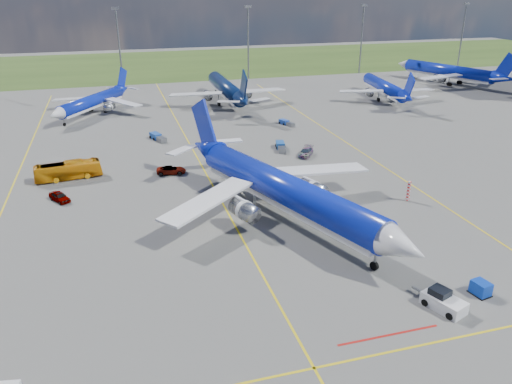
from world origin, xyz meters
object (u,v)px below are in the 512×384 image
object	(u,v)px
service_car_a	(60,197)
baggage_tug_e	(286,123)
main_airliner	(284,219)
uld_container	(481,288)
service_car_b	(171,170)
baggage_tug_w	(281,147)
bg_jet_n	(227,103)
bg_jet_ne	(383,99)
bg_jet_ene	(446,84)
bg_jet_nnw	(94,114)
service_car_c	(306,152)
baggage_tug_c	(158,137)
pushback_tug	(443,301)
warning_post	(408,191)
apron_bus	(68,171)

from	to	relation	value
service_car_a	baggage_tug_e	xyz separation A→B (m)	(45.40, 30.49, -0.22)
main_airliner	uld_container	bearing A→B (deg)	-78.48
uld_container	service_car_b	size ratio (longest dim) A/B	0.37
service_car_a	main_airliner	bearing A→B (deg)	-59.00
baggage_tug_w	uld_container	bearing A→B (deg)	-73.02
bg_jet_n	bg_jet_ne	world-z (taller)	bg_jet_n
bg_jet_ene	uld_container	world-z (taller)	bg_jet_ene
bg_jet_nnw	bg_jet_n	bearing A→B (deg)	37.86
service_car_c	baggage_tug_c	bearing A→B (deg)	-179.46
bg_jet_nnw	main_airliner	bearing A→B (deg)	-37.00
service_car_c	baggage_tug_e	distance (m)	21.54
bg_jet_nnw	bg_jet_n	xyz separation A→B (m)	(33.55, 3.15, 0.00)
pushback_tug	bg_jet_ene	bearing A→B (deg)	33.44
warning_post	bg_jet_ene	world-z (taller)	bg_jet_ene
pushback_tug	service_car_c	bearing A→B (deg)	64.07
warning_post	service_car_c	xyz separation A→B (m)	(-6.74, 23.10, -0.79)
pushback_tug	bg_jet_nnw	bearing A→B (deg)	89.52
bg_jet_ne	uld_container	bearing A→B (deg)	75.49
baggage_tug_e	service_car_c	bearing A→B (deg)	-119.47
bg_jet_ne	baggage_tug_w	world-z (taller)	bg_jet_ne
baggage_tug_w	pushback_tug	bearing A→B (deg)	-78.76
bg_jet_nnw	baggage_tug_e	size ratio (longest dim) A/B	7.31
pushback_tug	baggage_tug_e	bearing A→B (deg)	62.58
bg_jet_ne	pushback_tug	size ratio (longest dim) A/B	6.28
service_car_b	apron_bus	bearing A→B (deg)	90.55
bg_jet_nnw	baggage_tug_w	distance (m)	51.66
uld_container	apron_bus	size ratio (longest dim) A/B	0.17
baggage_tug_e	bg_jet_ene	bearing A→B (deg)	7.06
bg_jet_ene	apron_bus	xyz separation A→B (m)	(-109.01, -53.88, 1.44)
service_car_b	baggage_tug_c	world-z (taller)	service_car_b
bg_jet_ne	pushback_tug	world-z (taller)	bg_jet_ne
apron_bus	bg_jet_ene	bearing A→B (deg)	-71.81
uld_container	service_car_a	world-z (taller)	uld_container
bg_jet_nnw	baggage_tug_c	distance (m)	28.69
apron_bus	baggage_tug_e	size ratio (longest dim) A/B	2.26
baggage_tug_c	bg_jet_nnw	bearing A→B (deg)	96.47
baggage_tug_c	bg_jet_ene	bearing A→B (deg)	1.38
apron_bus	bg_jet_nnw	bearing A→B (deg)	-12.41
pushback_tug	uld_container	xyz separation A→B (m)	(5.12, 0.94, -0.07)
bg_jet_ene	apron_bus	world-z (taller)	bg_jet_ene
bg_jet_n	bg_jet_ene	xyz separation A→B (m)	(72.18, 7.10, 0.00)
baggage_tug_w	baggage_tug_c	distance (m)	25.26
main_airliner	baggage_tug_w	distance (m)	30.38
bg_jet_ene	main_airliner	xyz separation A→B (m)	(-80.54, -77.62, 0.00)
service_car_a	bg_jet_ne	bearing A→B (deg)	-0.98
service_car_c	baggage_tug_w	distance (m)	5.82
service_car_c	baggage_tug_c	xyz separation A→B (m)	(-24.98, 17.62, -0.16)
bg_jet_nnw	bg_jet_ene	world-z (taller)	bg_jet_ene
bg_jet_ne	uld_container	size ratio (longest dim) A/B	20.27
service_car_b	service_car_c	bearing A→B (deg)	-75.76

